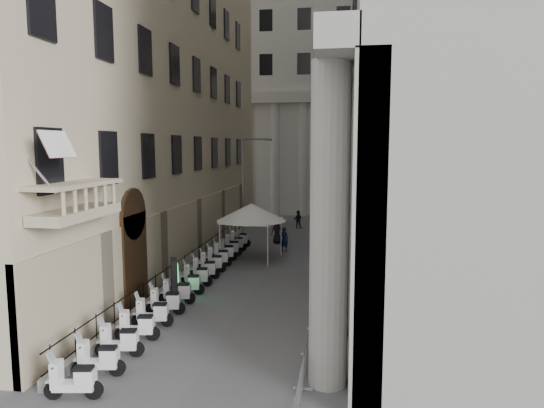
{
  "coord_description": "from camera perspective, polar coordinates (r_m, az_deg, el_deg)",
  "views": [
    {
      "loc": [
        4.79,
        -8.68,
        7.5
      ],
      "look_at": [
        0.91,
        15.94,
        4.5
      ],
      "focal_mm": 32.0,
      "sensor_mm": 36.0,
      "label": 1
    }
  ],
  "objects": [
    {
      "name": "pedestrian_c",
      "position": [
        37.59,
        0.58,
        -3.24
      ],
      "size": [
        1.04,
        0.9,
        1.81
      ],
      "primitive_type": "imported",
      "rotation": [
        0.0,
        0.0,
        3.58
      ],
      "color": "black",
      "rests_on": "ground"
    },
    {
      "name": "scooter_11",
      "position": [
        30.76,
        -6.32,
        -7.29
      ],
      "size": [
        1.47,
        0.78,
        1.5
      ],
      "primitive_type": null,
      "rotation": [
        0.0,
        0.0,
        1.73
      ],
      "color": "white",
      "rests_on": "ground"
    },
    {
      "name": "barrier_7",
      "position": [
        31.36,
        6.43,
        -7.02
      ],
      "size": [
        0.6,
        2.4,
        1.1
      ],
      "primitive_type": null,
      "color": "#96999D",
      "rests_on": "ground"
    },
    {
      "name": "pedestrian_b",
      "position": [
        44.3,
        3.05,
        -1.82
      ],
      "size": [
        0.81,
        0.63,
        1.64
      ],
      "primitive_type": "imported",
      "rotation": [
        0.0,
        0.0,
        3.16
      ],
      "color": "black",
      "rests_on": "ground"
    },
    {
      "name": "far_building",
      "position": [
        57.38,
        4.22,
        14.36
      ],
      "size": [
        22.0,
        10.0,
        30.0
      ],
      "primitive_type": "cube",
      "color": "beige",
      "rests_on": "ground"
    },
    {
      "name": "barrier_5",
      "position": [
        26.53,
        5.94,
        -9.6
      ],
      "size": [
        0.6,
        2.4,
        1.1
      ],
      "primitive_type": null,
      "color": "#96999D",
      "rests_on": "ground"
    },
    {
      "name": "scooter_10",
      "position": [
        29.39,
        -7.08,
        -7.98
      ],
      "size": [
        1.47,
        0.78,
        1.5
      ],
      "primitive_type": null,
      "rotation": [
        0.0,
        0.0,
        1.73
      ],
      "color": "white",
      "rests_on": "ground"
    },
    {
      "name": "scooter_2",
      "position": [
        18.95,
        -17.38,
        -16.78
      ],
      "size": [
        1.47,
        0.78,
        1.5
      ],
      "primitive_type": null,
      "rotation": [
        0.0,
        0.0,
        1.73
      ],
      "color": "white",
      "rests_on": "ground"
    },
    {
      "name": "barrier_1",
      "position": [
        17.19,
        4.07,
        -19.02
      ],
      "size": [
        0.6,
        2.4,
        1.1
      ],
      "primitive_type": null,
      "color": "#96999D",
      "rests_on": "ground"
    },
    {
      "name": "scooter_14",
      "position": [
        34.93,
        -4.4,
        -5.55
      ],
      "size": [
        1.47,
        0.78,
        1.5
      ],
      "primitive_type": null,
      "rotation": [
        0.0,
        0.0,
        1.73
      ],
      "color": "white",
      "rests_on": "ground"
    },
    {
      "name": "barrier_4",
      "position": [
        24.15,
        5.62,
        -11.27
      ],
      "size": [
        0.6,
        2.4,
        1.1
      ],
      "primitive_type": null,
      "color": "#96999D",
      "rests_on": "ground"
    },
    {
      "name": "scooter_7",
      "position": [
        25.34,
        -9.88,
        -10.46
      ],
      "size": [
        1.47,
        0.78,
        1.5
      ],
      "primitive_type": null,
      "rotation": [
        0.0,
        0.0,
        1.73
      ],
      "color": "white",
      "rests_on": "ground"
    },
    {
      "name": "barrier_6",
      "position": [
        28.94,
        6.21,
        -8.2
      ],
      "size": [
        0.6,
        2.4,
        1.1
      ],
      "primitive_type": null,
      "color": "#96999D",
      "rests_on": "ground"
    },
    {
      "name": "iron_fence",
      "position": [
        29.17,
        -9.62,
        -8.14
      ],
      "size": [
        0.3,
        28.0,
        1.4
      ],
      "primitive_type": null,
      "color": "black",
      "rests_on": "ground"
    },
    {
      "name": "info_kiosk",
      "position": [
        24.31,
        -11.39,
        -8.7
      ],
      "size": [
        0.64,
        1.0,
        2.05
      ],
      "rotation": [
        0.0,
        0.0,
        0.4
      ],
      "color": "black",
      "rests_on": "ground"
    },
    {
      "name": "scooter_6",
      "position": [
        24.02,
        -11.03,
        -11.47
      ],
      "size": [
        1.47,
        0.78,
        1.5
      ],
      "primitive_type": null,
      "rotation": [
        0.0,
        0.0,
        1.73
      ],
      "color": "white",
      "rests_on": "ground"
    },
    {
      "name": "scooter_13",
      "position": [
        33.54,
        -4.99,
        -6.09
      ],
      "size": [
        1.47,
        0.78,
        1.5
      ],
      "primitive_type": null,
      "rotation": [
        0.0,
        0.0,
        1.73
      ],
      "color": "white",
      "rests_on": "ground"
    },
    {
      "name": "blue_awning",
      "position": [
        35.49,
        7.75,
        -5.4
      ],
      "size": [
        1.6,
        3.0,
        3.0
      ],
      "primitive_type": null,
      "color": "navy",
      "rests_on": "ground"
    },
    {
      "name": "pedestrian_a",
      "position": [
        34.69,
        1.45,
        -4.17
      ],
      "size": [
        0.72,
        0.58,
        1.73
      ],
      "primitive_type": "imported",
      "rotation": [
        0.0,
        0.0,
        2.85
      ],
      "color": "black",
      "rests_on": "ground"
    },
    {
      "name": "scooter_8",
      "position": [
        26.68,
        -8.85,
        -9.55
      ],
      "size": [
        1.47,
        0.78,
        1.5
      ],
      "primitive_type": null,
      "rotation": [
        0.0,
        0.0,
        1.73
      ],
      "color": "white",
      "rests_on": "ground"
    },
    {
      "name": "barrier_2",
      "position": [
        19.47,
        4.72,
        -15.83
      ],
      "size": [
        0.6,
        2.4,
        1.1
      ],
      "primitive_type": null,
      "color": "#96999D",
      "rests_on": "ground"
    },
    {
      "name": "scooter_3",
      "position": [
        20.18,
        -15.47,
        -15.22
      ],
      "size": [
        1.47,
        0.78,
        1.5
      ],
      "primitive_type": null,
      "rotation": [
        0.0,
        0.0,
        1.73
      ],
      "color": "white",
      "rests_on": "ground"
    },
    {
      "name": "scooter_12",
      "position": [
        32.15,
        -5.62,
        -6.66
      ],
      "size": [
        1.47,
        0.78,
        1.5
      ],
      "primitive_type": null,
      "rotation": [
        0.0,
        0.0,
        1.73
      ],
      "color": "white",
      "rests_on": "ground"
    },
    {
      "name": "street_lamp",
      "position": [
        36.47,
        -3.06,
        2.58
      ],
      "size": [
        2.45,
        1.2,
        8.04
      ],
      "rotation": [
        0.0,
        0.0,
        -0.41
      ],
      "color": "gray",
      "rests_on": "ground"
    },
    {
      "name": "scooter_15",
      "position": [
        36.34,
        -3.87,
        -5.06
      ],
      "size": [
        1.47,
        0.78,
        1.5
      ],
      "primitive_type": null,
      "rotation": [
        0.0,
        0.0,
        1.73
      ],
      "color": "white",
      "rests_on": "ground"
    },
    {
      "name": "scooter_4",
      "position": [
        21.43,
        -13.8,
        -13.83
      ],
      "size": [
        1.47,
        0.78,
        1.5
      ],
      "primitive_type": null,
      "rotation": [
        0.0,
        0.0,
        1.73
      ],
      "color": "white",
      "rests_on": "ground"
    },
    {
      "name": "scooter_0",
      "position": [
        16.63,
        -22.18,
        -20.48
      ],
      "size": [
        1.47,
        0.78,
        1.5
      ],
      "primitive_type": null,
      "rotation": [
        0.0,
        0.0,
        1.73
      ],
      "color": "white",
      "rests_on": "ground"
    },
    {
      "name": "scooter_9",
      "position": [
        28.03,
        -7.92,
        -8.73
      ],
      "size": [
        1.47,
        0.78,
        1.5
      ],
      "primitive_type": null,
      "rotation": [
        0.0,
        0.0,
        1.73
      ],
      "color": "white",
      "rests_on": "ground"
    },
    {
      "name": "scooter_5",
      "position": [
        22.71,
        -12.33,
        -12.59
      ],
      "size": [
        1.47,
        0.78,
        1.5
      ],
      "primitive_type": null,
      "rotation": [
        0.0,
        0.0,
        1.73
      ],
      "color": "white",
      "rests_on": "ground"
    },
    {
      "name": "barrier_3",
      "position": [
        21.79,
        5.23,
        -13.3
      ],
      "size": [
        0.6,
        2.4,
        1.1
      ],
      "primitive_type": null,
      "color": "#96999D",
      "rests_on": "ground"
    },
    {
      "name": "scooter_1",
      "position": [
        17.77,
        -19.6,
        -18.52
      ],
      "size": [
        1.47,
        0.78,
        1.5
      ],
      "primitive_type": null,
      "rotation": [
        0.0,
        0.0,
        1.73
      ],
      "color": "white",
      "rests_on": "ground"
    },
    {
      "name": "flag",
      "position": [
        17.91,
        -22.68,
        -18.46
      ],
      "size": [
        1.0,
        1.4,
        8.2
      ],
      "primitive_type": null,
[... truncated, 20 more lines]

